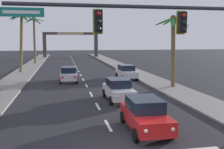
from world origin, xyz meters
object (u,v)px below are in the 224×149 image
Objects in this scene: palm_left_third at (21,31)px; town_gateway_arch at (71,41)px; traffic_signal_mast at (185,35)px; sedan_lead_at_stop_bar at (145,114)px; palm_right_second at (173,39)px; sedan_oncoming_far at (69,74)px; sedan_third_in_queue at (118,89)px; palm_left_farthest at (34,33)px; sedan_parked_nearest_kerb at (126,72)px.

palm_left_third reaches higher than town_gateway_arch.
sedan_lead_at_stop_bar is at bearing 127.34° from traffic_signal_mast.
palm_right_second reaches higher than town_gateway_arch.
town_gateway_arch is (-8.13, 47.58, -0.45)m from palm_right_second.
traffic_signal_mast is 19.72m from sedan_oncoming_far.
sedan_third_in_queue is at bearing -87.94° from town_gateway_arch.
sedan_oncoming_far is 12.13m from palm_right_second.
sedan_third_in_queue is 34.99m from palm_left_farthest.
sedan_third_in_queue is 11.31m from sedan_parked_nearest_kerb.
sedan_lead_at_stop_bar is 28.47m from palm_left_third.
palm_left_third reaches higher than sedan_lead_at_stop_bar.
traffic_signal_mast is at bearing -87.16° from town_gateway_arch.
palm_left_third is at bearing -91.53° from palm_left_farthest.
palm_right_second is at bearing -66.24° from sedan_parked_nearest_kerb.
sedan_parked_nearest_kerb is at bearing 83.54° from traffic_signal_mast.
traffic_signal_mast reaches higher than town_gateway_arch.
sedan_lead_at_stop_bar is (-1.25, 1.64, -4.05)m from traffic_signal_mast.
palm_left_third is at bearing 111.33° from traffic_signal_mast.
palm_left_farthest is at bearing 119.50° from sedan_parked_nearest_kerb.
traffic_signal_mast reaches higher than sedan_lead_at_stop_bar.
sedan_oncoming_far is at bearing 149.00° from palm_right_second.
sedan_parked_nearest_kerb is 41.39m from town_gateway_arch.
sedan_oncoming_far is 0.49× the size of palm_left_farthest.
palm_left_third reaches higher than sedan_third_in_queue.
palm_left_third is at bearing 147.14° from sedan_parked_nearest_kerb.
town_gateway_arch reaches higher than sedan_lead_at_stop_bar.
traffic_signal_mast is 13.80m from palm_right_second.
palm_left_farthest reaches higher than sedan_oncoming_far.
palm_left_farthest is (-5.83, 23.26, 5.09)m from sedan_oncoming_far.
sedan_third_in_queue and sedan_parked_nearest_kerb have the same top height.
palm_right_second reaches higher than sedan_lead_at_stop_bar.
palm_left_third is (-9.66, 26.30, 5.06)m from sedan_lead_at_stop_bar.
traffic_signal_mast is 2.58× the size of sedan_lead_at_stop_bar.
palm_left_third is 0.94× the size of palm_left_farthest.
sedan_lead_at_stop_bar is 0.64× the size of palm_right_second.
town_gateway_arch is at bearing 91.70° from sedan_lead_at_stop_bar.
traffic_signal_mast is at bearing -68.67° from palm_left_third.
palm_left_third is at bearing 136.68° from palm_right_second.
sedan_lead_at_stop_bar and sedan_parked_nearest_kerb have the same top height.
traffic_signal_mast is at bearing -75.91° from palm_left_farthest.
sedan_third_in_queue is 10.67m from sedan_oncoming_far.
palm_right_second is at bearing -80.30° from town_gateway_arch.
sedan_oncoming_far is 0.31× the size of town_gateway_arch.
palm_left_third is at bearing 123.95° from sedan_oncoming_far.
traffic_signal_mast is 20.01m from sedan_parked_nearest_kerb.
sedan_third_in_queue is 1.00× the size of sedan_oncoming_far.
sedan_oncoming_far is at bearing 101.43° from sedan_lead_at_stop_bar.
town_gateway_arch reaches higher than sedan_parked_nearest_kerb.
palm_left_farthest is 19.95m from town_gateway_arch.
palm_right_second is at bearing -31.00° from sedan_oncoming_far.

